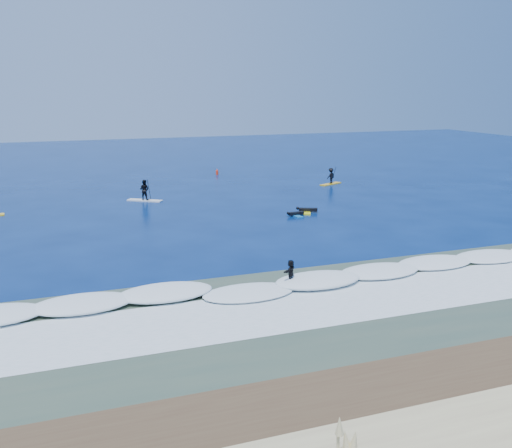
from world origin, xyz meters
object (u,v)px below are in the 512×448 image
object	(u,v)px
prone_paddler_far	(295,214)
wave_surfer	(291,273)
sup_paddler_right	(331,177)
sup_paddler_center	(144,192)
prone_paddler_near	(307,210)
marker_buoy	(217,172)

from	to	relation	value
prone_paddler_far	wave_surfer	xyz separation A→B (m)	(-6.97, -15.29, 0.61)
sup_paddler_right	sup_paddler_center	bearing A→B (deg)	160.71
prone_paddler_near	wave_surfer	size ratio (longest dim) A/B	1.39
sup_paddler_center	wave_surfer	xyz separation A→B (m)	(3.53, -25.66, -0.11)
prone_paddler_far	prone_paddler_near	bearing A→B (deg)	-63.81
sup_paddler_right	prone_paddler_near	world-z (taller)	sup_paddler_right
prone_paddler_near	wave_surfer	world-z (taller)	wave_surfer
sup_paddler_center	prone_paddler_far	distance (m)	14.78
sup_paddler_right	prone_paddler_far	world-z (taller)	sup_paddler_right
sup_paddler_center	wave_surfer	distance (m)	25.91
wave_surfer	marker_buoy	world-z (taller)	wave_surfer
sup_paddler_right	prone_paddler_near	size ratio (longest dim) A/B	1.27
sup_paddler_center	marker_buoy	world-z (taller)	sup_paddler_center
sup_paddler_center	prone_paddler_far	xyz separation A→B (m)	(10.51, -10.37, -0.72)
marker_buoy	sup_paddler_right	bearing A→B (deg)	-48.15
prone_paddler_far	wave_surfer	distance (m)	16.82
sup_paddler_right	prone_paddler_far	bearing A→B (deg)	-153.29
sup_paddler_center	marker_buoy	size ratio (longest dim) A/B	4.31
prone_paddler_near	marker_buoy	xyz separation A→B (m)	(-1.32, 22.50, 0.16)
prone_paddler_far	sup_paddler_center	bearing A→B (deg)	39.79
sup_paddler_right	wave_surfer	bearing A→B (deg)	-146.69
marker_buoy	sup_paddler_center	bearing A→B (deg)	-129.24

